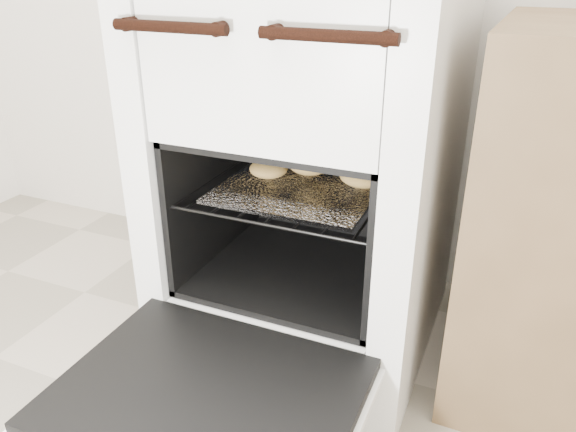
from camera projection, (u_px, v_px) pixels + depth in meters
name	position (u px, v px, depth m)	size (l,w,h in m)	color
stove	(313.00, 172.00, 1.41)	(0.65, 0.72, 0.99)	white
oven_door	(207.00, 397.00, 1.07)	(0.58, 0.45, 0.04)	black
oven_rack	(302.00, 189.00, 1.36)	(0.47, 0.45, 0.01)	black
foil_sheet	(299.00, 189.00, 1.33)	(0.37, 0.32, 0.01)	white
baked_rolls	(322.00, 170.00, 1.37)	(0.37, 0.19, 0.05)	#B78D49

